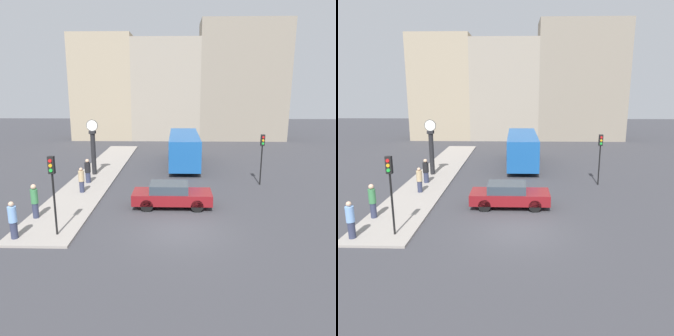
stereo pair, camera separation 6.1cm
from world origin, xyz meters
TOP-DOWN VIEW (x-y plane):
  - ground_plane at (0.00, 0.00)m, footprint 120.00×120.00m
  - sidewalk_corner at (-6.21, 10.29)m, footprint 3.08×24.58m
  - building_row at (0.40, 29.46)m, footprint 27.39×5.00m
  - sedan_car at (-0.44, 3.13)m, footprint 4.39×1.73m
  - bus_distant at (0.45, 13.54)m, footprint 2.45×8.67m
  - traffic_light_near at (-5.50, -0.85)m, footprint 0.26×0.24m
  - traffic_light_far at (5.62, 7.70)m, footprint 0.26×0.24m
  - street_clock at (-6.47, 9.87)m, footprint 0.86×0.45m
  - pedestrian_tan_coat at (-6.14, 5.34)m, footprint 0.36×0.36m
  - pedestrian_blue_stripe at (-7.21, -1.29)m, footprint 0.36×0.36m
  - pedestrian_black_jacket at (-6.33, 7.53)m, footprint 0.41×0.41m
  - pedestrian_green_hoodie at (-7.26, 1.06)m, footprint 0.35×0.35m

SIDE VIEW (x-z plane):
  - ground_plane at x=0.00m, z-range 0.00..0.00m
  - sidewalk_corner at x=-6.21m, z-range 0.00..0.11m
  - sedan_car at x=-0.44m, z-range 0.02..1.40m
  - pedestrian_tan_coat at x=-6.14m, z-range 0.10..1.70m
  - pedestrian_black_jacket at x=-6.33m, z-range 0.10..1.78m
  - pedestrian_blue_stripe at x=-7.21m, z-range 0.11..1.80m
  - pedestrian_green_hoodie at x=-7.26m, z-range 0.12..1.89m
  - bus_distant at x=0.45m, z-range 0.20..2.92m
  - street_clock at x=-6.47m, z-range 0.03..4.18m
  - traffic_light_far at x=5.62m, z-range 0.77..4.27m
  - traffic_light_near at x=-5.50m, z-range 0.89..4.47m
  - building_row at x=0.40m, z-range -0.52..14.20m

